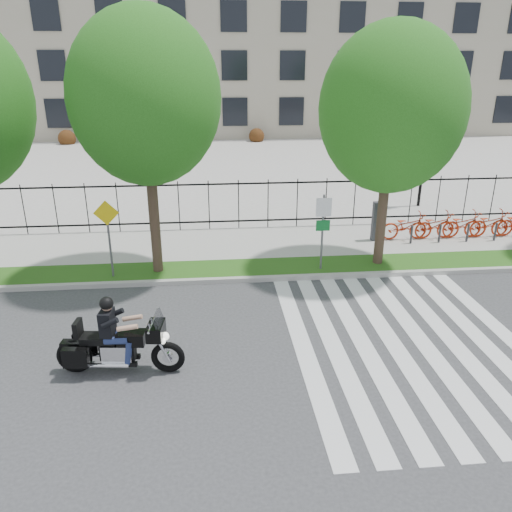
{
  "coord_description": "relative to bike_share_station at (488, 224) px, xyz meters",
  "views": [
    {
      "loc": [
        0.05,
        -10.36,
        6.49
      ],
      "look_at": [
        1.32,
        3.0,
        1.29
      ],
      "focal_mm": 35.0,
      "sensor_mm": 36.0,
      "label": 1
    }
  ],
  "objects": [
    {
      "name": "sign_pole_warning",
      "position": [
        -13.87,
        -2.62,
        1.07
      ],
      "size": [
        0.78,
        0.09,
        2.49
      ],
      "color": "#59595B",
      "rests_on": "grass_verge"
    },
    {
      "name": "motorcycle_rider",
      "position": [
        -12.83,
        -7.76,
        0.06
      ],
      "size": [
        2.88,
        0.95,
        2.22
      ],
      "color": "black",
      "rests_on": "ground"
    },
    {
      "name": "sign_pole_regulatory",
      "position": [
        -7.15,
        -2.62,
        1.07
      ],
      "size": [
        0.5,
        0.09,
        2.5
      ],
      "color": "#59595B",
      "rests_on": "grass_verge"
    },
    {
      "name": "iron_fence",
      "position": [
        -10.77,
        2.0,
        0.48
      ],
      "size": [
        30.0,
        0.06,
        2.0
      ],
      "primitive_type": null,
      "color": "black",
      "rests_on": "sidewalk"
    },
    {
      "name": "bike_share_station",
      "position": [
        0.0,
        0.0,
        0.0
      ],
      "size": [
        8.97,
        0.89,
        1.5
      ],
      "color": "#2D2D33",
      "rests_on": "sidewalk"
    },
    {
      "name": "office_building",
      "position": [
        -10.77,
        37.72,
        9.29
      ],
      "size": [
        60.0,
        21.9,
        20.15
      ],
      "color": "#9E957F",
      "rests_on": "ground"
    },
    {
      "name": "ground",
      "position": [
        -10.77,
        -7.2,
        -0.67
      ],
      "size": [
        120.0,
        120.0,
        0.0
      ],
      "primitive_type": "plane",
      "color": "#353638",
      "rests_on": "ground"
    },
    {
      "name": "curb",
      "position": [
        -10.77,
        -3.1,
        -0.6
      ],
      "size": [
        60.0,
        0.2,
        0.15
      ],
      "primitive_type": "cube",
      "color": "#A5A39B",
      "rests_on": "ground"
    },
    {
      "name": "plaza",
      "position": [
        -10.77,
        17.8,
        -0.62
      ],
      "size": [
        80.0,
        34.0,
        0.1
      ],
      "primitive_type": "cube",
      "color": "#9D9A93",
      "rests_on": "ground"
    },
    {
      "name": "crosswalk_stripes",
      "position": [
        -5.94,
        -7.2,
        -0.67
      ],
      "size": [
        5.7,
        8.0,
        0.01
      ],
      "primitive_type": null,
      "color": "silver",
      "rests_on": "ground"
    },
    {
      "name": "lamp_post_right",
      "position": [
        -0.77,
        4.8,
        2.53
      ],
      "size": [
        1.06,
        0.7,
        4.25
      ],
      "color": "black",
      "rests_on": "ground"
    },
    {
      "name": "sidewalk",
      "position": [
        -10.77,
        0.25,
        -0.6
      ],
      "size": [
        60.0,
        3.5,
        0.15
      ],
      "primitive_type": "cube",
      "color": "#9D9A93",
      "rests_on": "ground"
    },
    {
      "name": "grass_verge",
      "position": [
        -10.77,
        -2.25,
        -0.6
      ],
      "size": [
        60.0,
        1.5,
        0.15
      ],
      "primitive_type": "cube",
      "color": "#285A16",
      "rests_on": "ground"
    },
    {
      "name": "street_tree_2",
      "position": [
        -5.1,
        -2.25,
        4.5
      ],
      "size": [
        4.47,
        4.47,
        7.6
      ],
      "color": "#3E2C21",
      "rests_on": "grass_verge"
    },
    {
      "name": "street_tree_1",
      "position": [
        -12.48,
        -2.25,
        4.86
      ],
      "size": [
        4.41,
        4.41,
        7.93
      ],
      "color": "#3E2C21",
      "rests_on": "grass_verge"
    }
  ]
}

